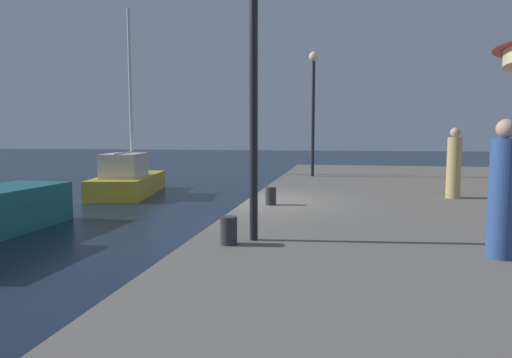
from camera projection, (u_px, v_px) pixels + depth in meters
The scene contains 8 objects.
ground_plane at pixel (247, 233), 10.85m from camera, with size 120.00×120.00×0.00m, color #162338.
sailboat_yellow at pixel (128, 179), 17.74m from camera, with size 2.82×5.31×7.35m.
lamp_post_near_edge at pixel (254, 36), 6.40m from camera, with size 0.36×0.36×4.34m.
lamp_post_mid_promenade at pixel (313, 93), 16.79m from camera, with size 0.36×0.36×4.64m.
bollard_center at pixel (271, 196), 10.05m from camera, with size 0.24×0.24×0.40m, color #2D2D33.
bollard_north at pixel (229, 231), 6.40m from camera, with size 0.24×0.24×0.40m, color #2D2D33.
person_far_corner at pixel (503, 194), 5.64m from camera, with size 0.34×0.34×1.75m.
person_by_the_water at pixel (454, 165), 11.10m from camera, with size 0.34×0.34×1.74m.
Camera 1 is at (2.17, -10.45, 2.35)m, focal length 31.57 mm.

